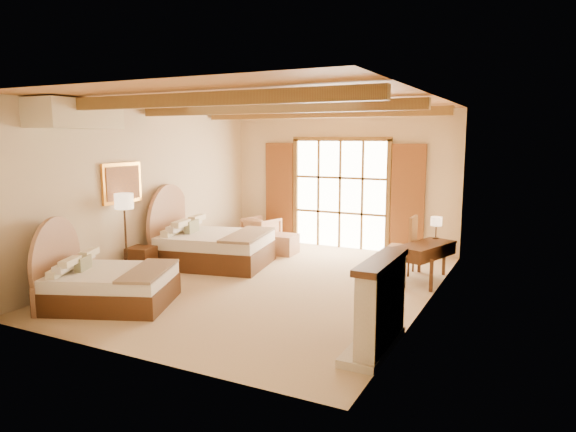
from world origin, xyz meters
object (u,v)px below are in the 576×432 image
Objects in this scene: bed_far at (208,243)px; desk at (425,261)px; nightstand at (142,261)px; bed_near at (104,281)px; armchair at (262,231)px.

bed_far is 1.75× the size of desk.
desk is at bearing 12.53° from nightstand.
bed_near reaches higher than armchair.
nightstand is 0.72× the size of armchair.
bed_near is at bearing -122.15° from desk.
bed_far is at bearing -152.95° from desk.
nightstand is at bearing 93.81° from armchair.
armchair reaches higher than nightstand.
armchair is at bearing 68.08° from bed_near.
nightstand is at bearing 91.14° from bed_near.
bed_far is 1.44m from nightstand.
desk is at bearing 17.84° from bed_near.
nightstand is (-0.67, 1.56, -0.09)m from bed_near.
desk is (4.28, 0.68, -0.06)m from bed_far.
armchair is (0.04, 2.16, -0.09)m from bed_far.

